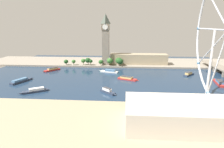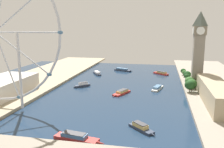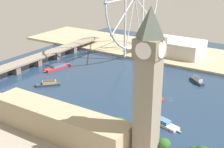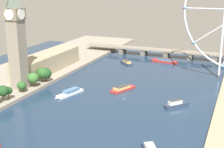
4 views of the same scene
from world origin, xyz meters
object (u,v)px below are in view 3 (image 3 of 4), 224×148
(tour_boat_4, at_px, (151,95))
(tour_boat_6, at_px, (57,67))
(riverside_hall, at_px, (170,46))
(tour_boat_2, at_px, (197,80))
(parliament_block, at_px, (58,122))
(clock_tower, at_px, (148,84))
(river_bridge, at_px, (35,59))
(tour_boat_0, at_px, (48,84))
(tour_boat_7, at_px, (162,122))

(tour_boat_4, relative_size, tour_boat_6, 0.83)
(riverside_hall, bearing_deg, tour_boat_2, -139.52)
(parliament_block, relative_size, riverside_hall, 1.31)
(clock_tower, distance_m, tour_boat_4, 105.20)
(parliament_block, height_order, tour_boat_2, parliament_block)
(river_bridge, bearing_deg, tour_boat_0, -124.26)
(clock_tower, height_order, tour_boat_2, clock_tower)
(tour_boat_0, height_order, tour_boat_6, tour_boat_6)
(riverside_hall, relative_size, tour_boat_6, 2.16)
(tour_boat_2, relative_size, tour_boat_7, 0.61)
(tour_boat_0, bearing_deg, tour_boat_4, 151.55)
(riverside_hall, relative_size, river_bridge, 0.35)
(clock_tower, relative_size, tour_boat_0, 4.11)
(tour_boat_6, bearing_deg, parliament_block, 52.06)
(tour_boat_0, height_order, tour_boat_7, tour_boat_0)
(clock_tower, xyz_separation_m, riverside_hall, (209.44, 75.97, -38.09))
(tour_boat_0, bearing_deg, clock_tower, 111.02)
(riverside_hall, bearing_deg, tour_boat_6, 144.05)
(parliament_block, height_order, tour_boat_4, parliament_block)
(tour_boat_4, bearing_deg, parliament_block, 100.74)
(parliament_block, height_order, tour_boat_6, parliament_block)
(parliament_block, bearing_deg, tour_boat_2, -16.27)
(parliament_block, bearing_deg, tour_boat_4, -12.74)
(tour_boat_4, xyz_separation_m, tour_boat_7, (-39.61, -28.34, -0.03))
(parliament_block, xyz_separation_m, tour_boat_7, (55.42, -49.83, -10.50))
(tour_boat_0, bearing_deg, parliament_block, 91.64)
(parliament_block, relative_size, tour_boat_6, 2.83)
(river_bridge, distance_m, tour_boat_7, 181.80)
(river_bridge, relative_size, tour_boat_4, 7.42)
(tour_boat_6, bearing_deg, clock_tower, 68.02)
(riverside_hall, bearing_deg, tour_boat_4, -163.26)
(clock_tower, xyz_separation_m, tour_boat_6, (96.82, 157.64, -47.59))
(tour_boat_2, bearing_deg, tour_boat_6, 58.67)
(clock_tower, distance_m, river_bridge, 211.90)
(tour_boat_7, bearing_deg, tour_boat_2, 109.42)
(tour_boat_7, bearing_deg, river_bridge, -179.18)
(clock_tower, bearing_deg, river_bridge, 63.62)
(tour_boat_2, bearing_deg, parliament_block, 115.47)
(riverside_hall, bearing_deg, tour_boat_0, 159.99)
(tour_boat_6, xyz_separation_m, tour_boat_7, (-51.06, -147.34, -0.22))
(river_bridge, xyz_separation_m, tour_boat_0, (-36.74, -53.94, -5.17))
(tour_boat_7, bearing_deg, tour_boat_6, 176.53)
(tour_boat_2, bearing_deg, riverside_hall, -7.78)
(parliament_block, distance_m, river_bridge, 162.01)
(riverside_hall, height_order, tour_boat_4, riverside_hall)
(riverside_hall, height_order, tour_boat_0, riverside_hall)
(clock_tower, xyz_separation_m, parliament_block, (-9.65, 60.13, -37.31))
(tour_boat_6, bearing_deg, river_bridge, -71.24)
(riverside_hall, distance_m, tour_boat_4, 129.92)
(riverside_hall, xyz_separation_m, tour_boat_2, (-69.65, -59.44, -9.21))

